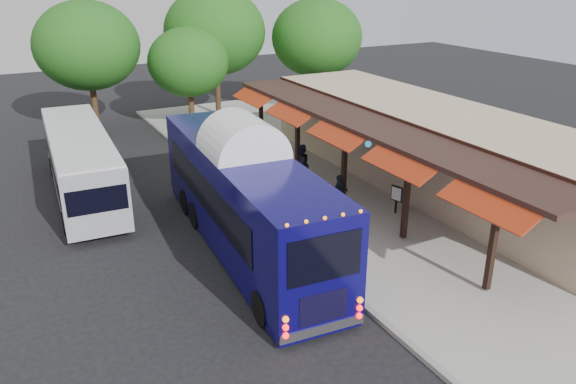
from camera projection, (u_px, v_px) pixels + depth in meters
ground at (313, 266)px, 18.87m from camera, size 90.00×90.00×0.00m
sidewalk at (366, 197)px, 24.30m from camera, size 10.00×40.00×0.15m
curb at (263, 220)px, 22.15m from camera, size 0.20×40.00×0.16m
station_shelter at (430, 147)px, 25.10m from camera, size 8.15×20.00×3.60m
coach_bus at (245, 194)px, 19.35m from camera, size 3.36×12.16×3.85m
city_bus at (81, 161)px, 24.17m from camera, size 2.87×10.79×2.87m
ped_a at (294, 208)px, 20.79m from camera, size 0.75×0.57×1.84m
ped_b at (301, 165)px, 25.14m from camera, size 1.12×1.00×1.91m
ped_c at (339, 194)px, 22.36m from camera, size 1.01×0.63×1.60m
ped_d at (214, 144)px, 28.50m from camera, size 1.09×0.64×1.67m
sign_board at (397, 195)px, 22.27m from camera, size 0.19×0.52×1.16m
tree_left at (188, 62)px, 33.33m from camera, size 4.80×4.80×6.14m
tree_mid at (215, 32)px, 35.73m from camera, size 6.46×6.46×8.28m
tree_right at (317, 38)px, 36.63m from camera, size 5.92×5.92×7.58m
tree_far at (87, 46)px, 32.32m from camera, size 6.01×6.01×7.70m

